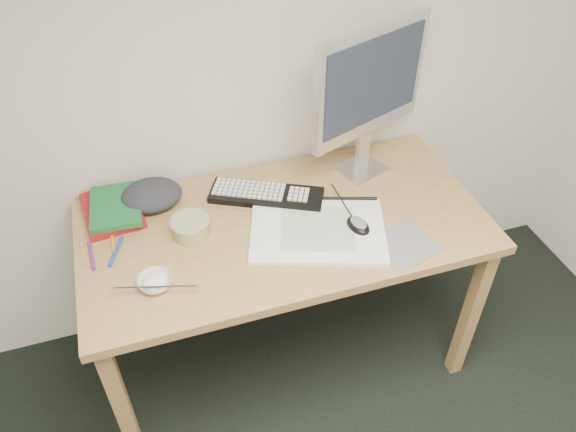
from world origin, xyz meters
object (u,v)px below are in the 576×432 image
object	(u,v)px
sketchpad	(318,230)
monitor	(370,86)
keyboard	(267,195)
rice_bowl	(155,282)
desk	(284,240)

from	to	relation	value
sketchpad	monitor	distance (m)	0.53
keyboard	monitor	bearing A→B (deg)	34.52
rice_bowl	monitor	bearing A→B (deg)	23.11
keyboard	monitor	xyz separation A→B (m)	(0.40, 0.05, 0.35)
sketchpad	rice_bowl	distance (m)	0.56
desk	sketchpad	xyz separation A→B (m)	(0.10, -0.08, 0.09)
desk	keyboard	distance (m)	0.18
sketchpad	keyboard	distance (m)	0.25
desk	rice_bowl	world-z (taller)	rice_bowl
keyboard	monitor	world-z (taller)	monitor
sketchpad	rice_bowl	xyz separation A→B (m)	(-0.56, -0.08, 0.01)
sketchpad	rice_bowl	bearing A→B (deg)	-153.40
monitor	rice_bowl	xyz separation A→B (m)	(-0.84, -0.36, -0.34)
sketchpad	rice_bowl	world-z (taller)	rice_bowl
monitor	rice_bowl	size ratio (longest dim) A/B	5.37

